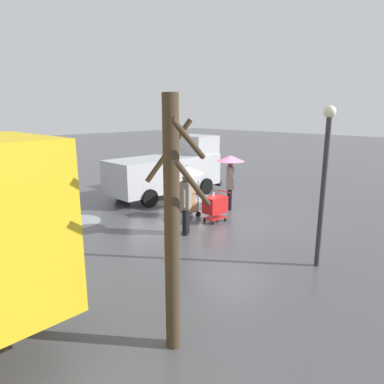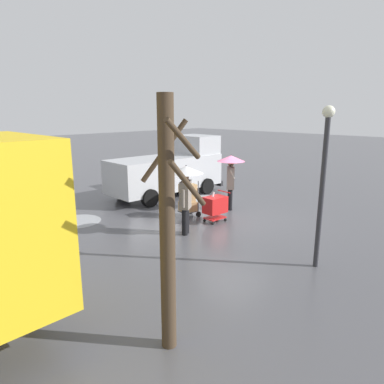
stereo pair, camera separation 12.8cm
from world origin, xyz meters
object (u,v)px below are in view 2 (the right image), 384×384
(pedestrian_black_side, at_px, (231,169))
(street_lamp, at_px, (323,171))
(hand_dolly_boxes, at_px, (188,199))
(pedestrian_pink_side, at_px, (186,184))
(cargo_van_parked_right, at_px, (170,169))
(shopping_cart_vendor, at_px, (215,206))
(bare_tree_near, at_px, (168,224))

(pedestrian_black_side, distance_m, street_lamp, 5.32)
(hand_dolly_boxes, bearing_deg, pedestrian_pink_side, 133.54)
(cargo_van_parked_right, distance_m, pedestrian_pink_side, 5.14)
(shopping_cart_vendor, xyz_separation_m, pedestrian_pink_side, (-0.14, 1.52, 1.02))
(cargo_van_parked_right, relative_size, bare_tree_near, 1.35)
(pedestrian_pink_side, height_order, pedestrian_black_side, same)
(bare_tree_near, relative_size, street_lamp, 1.03)
(pedestrian_pink_side, relative_size, bare_tree_near, 0.54)
(cargo_van_parked_right, xyz_separation_m, hand_dolly_boxes, (-2.96, 1.76, -0.50))
(cargo_van_parked_right, bearing_deg, pedestrian_pink_side, 144.02)
(pedestrian_black_side, bearing_deg, shopping_cart_vendor, 110.55)
(cargo_van_parked_right, height_order, shopping_cart_vendor, cargo_van_parked_right)
(cargo_van_parked_right, relative_size, hand_dolly_boxes, 4.10)
(pedestrian_pink_side, height_order, street_lamp, street_lamp)
(street_lamp, bearing_deg, cargo_van_parked_right, -16.45)
(pedestrian_black_side, relative_size, street_lamp, 0.56)
(street_lamp, bearing_deg, pedestrian_black_side, -27.36)
(pedestrian_black_side, bearing_deg, bare_tree_near, 122.25)
(hand_dolly_boxes, distance_m, pedestrian_black_side, 2.06)
(cargo_van_parked_right, distance_m, shopping_cart_vendor, 4.32)
(street_lamp, bearing_deg, pedestrian_pink_side, 8.85)
(bare_tree_near, height_order, street_lamp, bare_tree_near)
(cargo_van_parked_right, xyz_separation_m, pedestrian_black_side, (-3.44, -0.02, 0.41))
(pedestrian_pink_side, distance_m, pedestrian_black_side, 3.11)
(pedestrian_pink_side, xyz_separation_m, pedestrian_black_side, (0.71, -3.03, 0.00))
(hand_dolly_boxes, relative_size, street_lamp, 0.34)
(bare_tree_near, distance_m, street_lamp, 4.53)
(hand_dolly_boxes, height_order, bare_tree_near, bare_tree_near)
(pedestrian_pink_side, bearing_deg, pedestrian_black_side, -76.87)
(pedestrian_black_side, xyz_separation_m, bare_tree_near, (-4.37, 6.93, 0.50))
(shopping_cart_vendor, distance_m, hand_dolly_boxes, 1.09)
(pedestrian_black_side, relative_size, bare_tree_near, 0.54)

